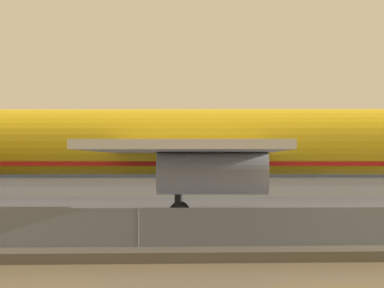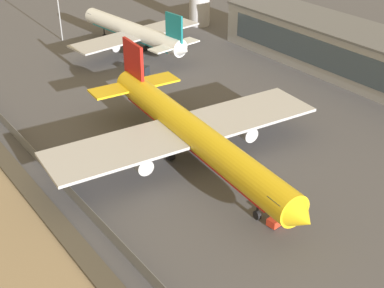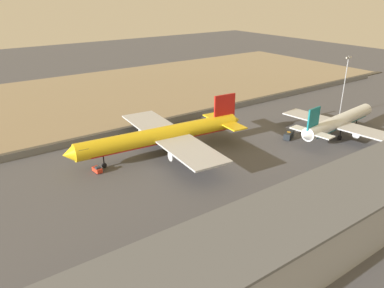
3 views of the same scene
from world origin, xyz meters
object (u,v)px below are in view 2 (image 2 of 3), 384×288
at_px(cargo_jet_yellow, 191,132).
at_px(ops_van, 139,69).
at_px(passenger_jet_white_teal, 134,32).
at_px(baggage_tug, 278,220).

distance_m(cargo_jet_yellow, ops_van, 42.42).
xyz_separation_m(passenger_jet_white_teal, baggage_tug, (76.46, -21.62, -4.33)).
distance_m(passenger_jet_white_teal, ops_van, 17.42).
relative_size(cargo_jet_yellow, ops_van, 10.28).
bearing_deg(passenger_jet_white_teal, baggage_tug, -15.79).
height_order(passenger_jet_white_teal, baggage_tug, passenger_jet_white_teal).
bearing_deg(ops_van, baggage_tug, -12.64).
distance_m(cargo_jet_yellow, passenger_jet_white_teal, 59.02).
distance_m(cargo_jet_yellow, baggage_tug, 22.12).
height_order(baggage_tug, ops_van, ops_van).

